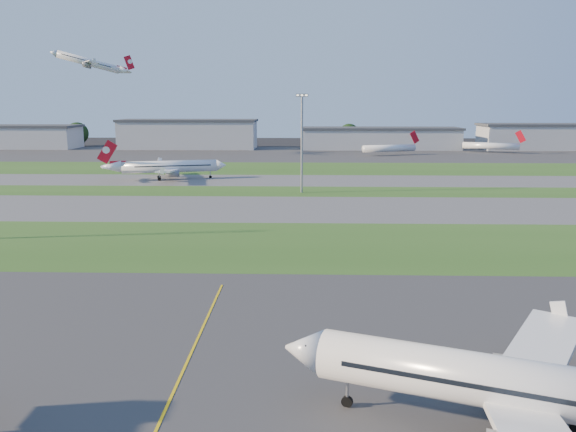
{
  "coord_description": "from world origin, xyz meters",
  "views": [
    {
      "loc": [
        15.62,
        -39.67,
        23.32
      ],
      "look_at": [
        13.29,
        41.52,
        7.0
      ],
      "focal_mm": 35.0,
      "sensor_mm": 36.0,
      "label": 1
    }
  ],
  "objects_px": {
    "airliner_parked": "(536,391)",
    "airliner_taxiing": "(169,167)",
    "mini_jet_far": "(491,146)",
    "light_mast_centre": "(302,137)",
    "mini_jet_near": "(389,148)"
  },
  "relations": [
    {
      "from": "airliner_parked",
      "to": "airliner_taxiing",
      "type": "distance_m",
      "value": 149.14
    },
    {
      "from": "airliner_taxiing",
      "to": "mini_jet_far",
      "type": "relative_size",
      "value": 1.31
    },
    {
      "from": "airliner_parked",
      "to": "mini_jet_far",
      "type": "distance_m",
      "value": 249.82
    },
    {
      "from": "airliner_taxiing",
      "to": "mini_jet_far",
      "type": "xyz_separation_m",
      "value": [
        132.37,
        101.2,
        -0.66
      ]
    },
    {
      "from": "mini_jet_far",
      "to": "light_mast_centre",
      "type": "bearing_deg",
      "value": -101.68
    },
    {
      "from": "mini_jet_far",
      "to": "light_mast_centre",
      "type": "xyz_separation_m",
      "value": [
        -90.79,
        -126.58,
        11.53
      ]
    },
    {
      "from": "airliner_parked",
      "to": "airliner_taxiing",
      "type": "height_order",
      "value": "airliner_parked"
    },
    {
      "from": "mini_jet_far",
      "to": "light_mast_centre",
      "type": "height_order",
      "value": "light_mast_centre"
    },
    {
      "from": "mini_jet_near",
      "to": "light_mast_centre",
      "type": "distance_m",
      "value": 118.34
    },
    {
      "from": "light_mast_centre",
      "to": "airliner_taxiing",
      "type": "bearing_deg",
      "value": 148.6
    },
    {
      "from": "airliner_taxiing",
      "to": "light_mast_centre",
      "type": "bearing_deg",
      "value": 132.79
    },
    {
      "from": "airliner_taxiing",
      "to": "airliner_parked",
      "type": "bearing_deg",
      "value": 97.14
    },
    {
      "from": "airliner_parked",
      "to": "mini_jet_near",
      "type": "bearing_deg",
      "value": 104.01
    },
    {
      "from": "light_mast_centre",
      "to": "airliner_parked",
      "type": "bearing_deg",
      "value": -81.58
    },
    {
      "from": "airliner_parked",
      "to": "mini_jet_near",
      "type": "xyz_separation_m",
      "value": [
        23.09,
        222.86,
        -0.77
      ]
    }
  ]
}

